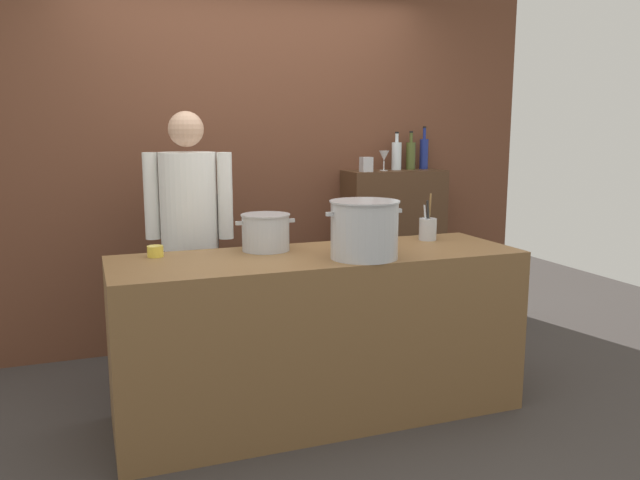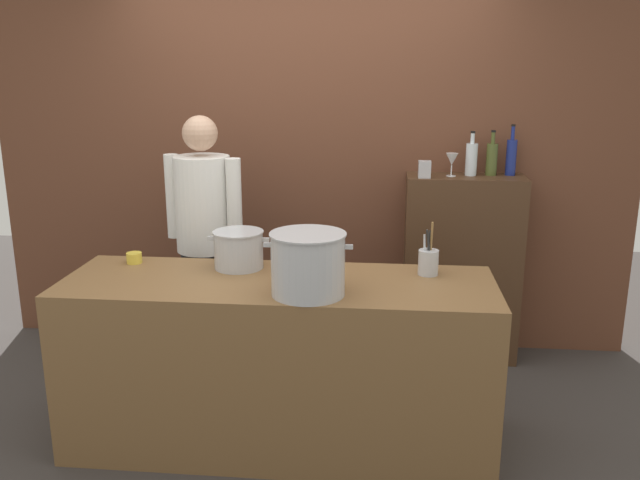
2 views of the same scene
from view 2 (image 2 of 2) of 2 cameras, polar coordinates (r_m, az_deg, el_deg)
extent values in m
plane|color=#383330|center=(3.72, -3.43, -16.80)|extent=(8.00, 8.00, 0.00)
cube|color=brown|center=(4.57, -0.96, 9.26)|extent=(4.40, 0.10, 3.00)
cube|color=brown|center=(3.50, -3.54, -10.52)|extent=(2.18, 0.70, 0.90)
cube|color=#472D1C|center=(4.54, 12.04, -2.41)|extent=(0.76, 0.32, 1.25)
cylinder|color=black|center=(4.23, -8.45, -6.48)|extent=(0.14, 0.14, 0.84)
cylinder|color=black|center=(4.33, -10.70, -6.04)|extent=(0.14, 0.14, 0.84)
cylinder|color=white|center=(4.08, -10.02, 3.08)|extent=(0.34, 0.34, 0.58)
cube|color=black|center=(4.28, -8.53, 0.40)|extent=(0.29, 0.11, 0.52)
cylinder|color=white|center=(3.96, -7.39, 3.25)|extent=(0.09, 0.09, 0.52)
cylinder|color=white|center=(4.20, -12.53, 3.70)|extent=(0.09, 0.09, 0.52)
sphere|color=tan|center=(4.02, -10.29, 9.03)|extent=(0.21, 0.21, 0.21)
cylinder|color=#B7BABF|center=(3.09, -1.04, -2.15)|extent=(0.35, 0.35, 0.29)
cylinder|color=#B7BABF|center=(3.05, -1.05, 0.52)|extent=(0.36, 0.36, 0.01)
cube|color=#B7BABF|center=(3.09, -4.56, -0.40)|extent=(0.04, 0.02, 0.02)
cube|color=#B7BABF|center=(3.05, 2.52, -0.59)|extent=(0.04, 0.02, 0.02)
cylinder|color=#B7BABF|center=(3.53, -7.01, -0.88)|extent=(0.26, 0.26, 0.19)
cylinder|color=#B7BABF|center=(3.51, -7.07, 0.70)|extent=(0.27, 0.27, 0.01)
cube|color=#B7BABF|center=(3.55, -9.36, 0.15)|extent=(0.04, 0.02, 0.02)
cube|color=#B7BABF|center=(3.49, -4.69, 0.03)|extent=(0.04, 0.02, 0.02)
cylinder|color=#B7BABF|center=(3.45, 9.30, -1.91)|extent=(0.10, 0.10, 0.13)
cylinder|color=olive|center=(3.43, 9.52, -0.55)|extent=(0.02, 0.03, 0.26)
cylinder|color=#262626|center=(3.43, 9.30, -0.93)|extent=(0.03, 0.05, 0.21)
cylinder|color=#B7BABF|center=(3.43, 8.99, -1.12)|extent=(0.02, 0.03, 0.19)
cylinder|color=#262626|center=(3.43, 9.37, -0.88)|extent=(0.04, 0.03, 0.22)
cylinder|color=yellow|center=(3.75, -15.69, -1.49)|extent=(0.08, 0.08, 0.06)
cylinder|color=navy|center=(4.49, 16.12, 6.84)|extent=(0.07, 0.07, 0.23)
cylinder|color=navy|center=(4.47, 16.27, 8.83)|extent=(0.02, 0.02, 0.08)
cylinder|color=black|center=(4.47, 16.31, 9.45)|extent=(0.03, 0.03, 0.01)
cylinder|color=#475123|center=(4.45, 14.56, 6.72)|extent=(0.07, 0.07, 0.21)
cylinder|color=#475123|center=(4.43, 14.67, 8.50)|extent=(0.03, 0.03, 0.07)
cylinder|color=black|center=(4.43, 14.71, 9.04)|extent=(0.03, 0.03, 0.01)
cylinder|color=silver|center=(4.41, 12.89, 6.77)|extent=(0.07, 0.07, 0.21)
cylinder|color=silver|center=(4.40, 13.00, 8.53)|extent=(0.03, 0.03, 0.07)
cylinder|color=black|center=(4.39, 13.03, 9.04)|extent=(0.03, 0.03, 0.01)
cylinder|color=silver|center=(4.37, 11.21, 5.43)|extent=(0.06, 0.06, 0.01)
cylinder|color=silver|center=(4.36, 11.23, 5.90)|extent=(0.01, 0.01, 0.07)
cone|color=silver|center=(4.35, 11.28, 6.84)|extent=(0.08, 0.08, 0.08)
cube|color=#B2B2B7|center=(4.28, 8.98, 6.03)|extent=(0.08, 0.08, 0.11)
camera|label=1|loc=(1.72, -79.90, -11.33)|focal=35.42mm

